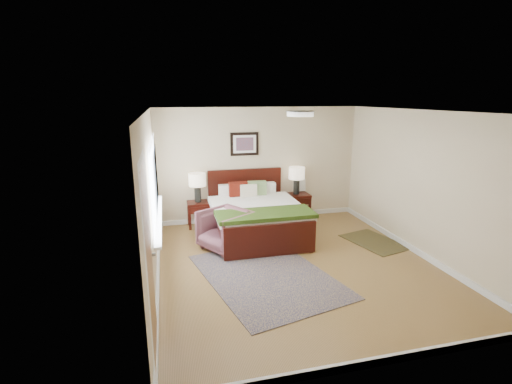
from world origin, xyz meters
TOP-DOWN VIEW (x-y plane):
  - floor at (0.00, 0.00)m, footprint 5.00×5.00m
  - back_wall at (0.00, 2.50)m, footprint 4.50×0.04m
  - front_wall at (0.00, -2.50)m, footprint 4.50×0.04m
  - left_wall at (-2.25, 0.00)m, footprint 0.04×5.00m
  - right_wall at (2.25, 0.00)m, footprint 0.04×5.00m
  - ceiling at (0.00, 0.00)m, footprint 4.50×5.00m
  - window at (-2.20, 0.70)m, footprint 0.11×2.72m
  - door at (-2.23, -1.75)m, footprint 0.06×1.00m
  - ceil_fixture at (0.00, 0.00)m, footprint 0.44×0.44m
  - bed at (-0.33, 1.45)m, footprint 1.77×2.14m
  - wall_art at (-0.33, 2.47)m, footprint 0.62×0.05m
  - nightstand_left at (-1.39, 2.25)m, footprint 0.46×0.41m
  - nightstand_right at (0.81, 2.26)m, footprint 0.58×0.44m
  - lamp_left at (-1.39, 2.27)m, footprint 0.36×0.36m
  - lamp_right at (0.81, 2.27)m, footprint 0.36×0.36m
  - armchair at (-1.04, 0.92)m, footprint 1.10×1.09m
  - rug_persian at (-0.59, -0.29)m, footprint 2.27×2.81m
  - rug_navy at (1.80, 0.56)m, footprint 1.06×1.34m

SIDE VIEW (x-z plane):
  - floor at x=0.00m, z-range 0.00..0.00m
  - rug_persian at x=-0.59m, z-range 0.00..0.01m
  - rug_navy at x=1.80m, z-range 0.00..0.01m
  - nightstand_right at x=0.81m, z-range 0.07..0.65m
  - armchair at x=-1.04m, z-range 0.00..0.73m
  - nightstand_left at x=-1.39m, z-range 0.15..0.70m
  - bed at x=-0.33m, z-range -0.04..1.11m
  - lamp_left at x=-1.39m, z-range 0.67..1.28m
  - lamp_right at x=0.81m, z-range 0.71..1.32m
  - door at x=-2.23m, z-range -0.02..2.16m
  - back_wall at x=0.00m, z-range 0.00..2.50m
  - front_wall at x=0.00m, z-range 0.00..2.50m
  - left_wall at x=-2.25m, z-range 0.00..2.50m
  - right_wall at x=2.25m, z-range 0.00..2.50m
  - window at x=-2.20m, z-range 0.72..2.04m
  - wall_art at x=-0.33m, z-range 1.47..1.97m
  - ceil_fixture at x=0.00m, z-range 2.43..2.50m
  - ceiling at x=0.00m, z-range 2.49..2.51m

